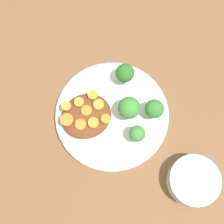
# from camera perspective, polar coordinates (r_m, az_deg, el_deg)

# --- Properties ---
(ground_plane) EXTENTS (4.00, 4.00, 0.00)m
(ground_plane) POSITION_cam_1_polar(r_m,az_deg,el_deg) (0.70, 0.00, -0.77)
(ground_plane) COLOR brown
(plate) EXTENTS (0.25, 0.25, 0.02)m
(plate) POSITION_cam_1_polar(r_m,az_deg,el_deg) (0.68, 0.00, -0.51)
(plate) COLOR silver
(plate) RESTS_ON ground_plane
(dip_bowl) EXTENTS (0.11, 0.11, 0.04)m
(dip_bowl) POSITION_cam_1_polar(r_m,az_deg,el_deg) (0.67, 14.69, -12.08)
(dip_bowl) COLOR white
(dip_bowl) RESTS_ON ground_plane
(stew_mound) EXTENTS (0.10, 0.11, 0.03)m
(stew_mound) POSITION_cam_1_polar(r_m,az_deg,el_deg) (0.67, -4.72, -0.69)
(stew_mound) COLOR brown
(stew_mound) RESTS_ON plate
(broccoli_floret_0) EXTENTS (0.03, 0.03, 0.05)m
(broccoli_floret_0) POSITION_cam_1_polar(r_m,az_deg,el_deg) (0.64, 4.61, -4.00)
(broccoli_floret_0) COLOR #759E51
(broccoli_floret_0) RESTS_ON plate
(broccoli_floret_1) EXTENTS (0.04, 0.04, 0.06)m
(broccoli_floret_1) POSITION_cam_1_polar(r_m,az_deg,el_deg) (0.68, 2.38, 7.08)
(broccoli_floret_1) COLOR #759E51
(broccoli_floret_1) RESTS_ON plate
(broccoli_floret_2) EXTENTS (0.05, 0.05, 0.06)m
(broccoli_floret_2) POSITION_cam_1_polar(r_m,az_deg,el_deg) (0.65, 3.16, 0.74)
(broccoli_floret_2) COLOR #759E51
(broccoli_floret_2) RESTS_ON plate
(broccoli_floret_3) EXTENTS (0.04, 0.04, 0.05)m
(broccoli_floret_3) POSITION_cam_1_polar(r_m,az_deg,el_deg) (0.66, 7.72, 0.52)
(broccoli_floret_3) COLOR #7FA85B
(broccoli_floret_3) RESTS_ON plate
(carrot_slice_0) EXTENTS (0.03, 0.03, 0.01)m
(carrot_slice_0) POSITION_cam_1_polar(r_m,az_deg,el_deg) (0.65, -8.24, -1.43)
(carrot_slice_0) COLOR orange
(carrot_slice_0) RESTS_ON stew_mound
(carrot_slice_1) EXTENTS (0.02, 0.02, 0.01)m
(carrot_slice_1) POSITION_cam_1_polar(r_m,az_deg,el_deg) (0.64, -1.18, -1.27)
(carrot_slice_1) COLOR orange
(carrot_slice_1) RESTS_ON stew_mound
(carrot_slice_2) EXTENTS (0.02, 0.02, 0.00)m
(carrot_slice_2) POSITION_cam_1_polar(r_m,az_deg,el_deg) (0.64, -5.73, -2.37)
(carrot_slice_2) COLOR orange
(carrot_slice_2) RESTS_ON stew_mound
(carrot_slice_3) EXTENTS (0.02, 0.02, 0.00)m
(carrot_slice_3) POSITION_cam_1_polar(r_m,az_deg,el_deg) (0.66, -8.36, 1.07)
(carrot_slice_3) COLOR orange
(carrot_slice_3) RESTS_ON stew_mound
(carrot_slice_4) EXTENTS (0.02, 0.02, 0.01)m
(carrot_slice_4) POSITION_cam_1_polar(r_m,az_deg,el_deg) (0.66, -6.06, 1.80)
(carrot_slice_4) COLOR orange
(carrot_slice_4) RESTS_ON stew_mound
(carrot_slice_5) EXTENTS (0.02, 0.02, 0.01)m
(carrot_slice_5) POSITION_cam_1_polar(r_m,az_deg,el_deg) (0.65, -2.47, 1.36)
(carrot_slice_5) COLOR orange
(carrot_slice_5) RESTS_ON stew_mound
(carrot_slice_6) EXTENTS (0.02, 0.02, 0.01)m
(carrot_slice_6) POSITION_cam_1_polar(r_m,az_deg,el_deg) (0.65, -4.70, 0.27)
(carrot_slice_6) COLOR orange
(carrot_slice_6) RESTS_ON stew_mound
(carrot_slice_7) EXTENTS (0.02, 0.02, 0.01)m
(carrot_slice_7) POSITION_cam_1_polar(r_m,az_deg,el_deg) (0.66, -3.54, 3.15)
(carrot_slice_7) COLOR orange
(carrot_slice_7) RESTS_ON stew_mound
(carrot_slice_8) EXTENTS (0.02, 0.02, 0.01)m
(carrot_slice_8) POSITION_cam_1_polar(r_m,az_deg,el_deg) (0.64, -3.45, -1.99)
(carrot_slice_8) COLOR orange
(carrot_slice_8) RESTS_ON stew_mound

